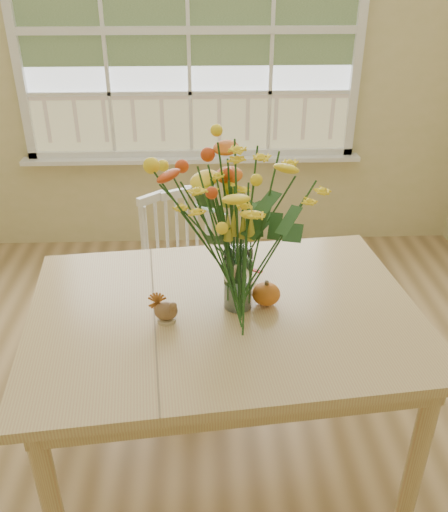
{
  "coord_description": "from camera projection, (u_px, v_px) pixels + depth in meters",
  "views": [
    {
      "loc": [
        0.08,
        -1.57,
        1.97
      ],
      "look_at": [
        0.15,
        0.15,
        1.01
      ],
      "focal_mm": 38.0,
      "sensor_mm": 36.0,
      "label": 1
    }
  ],
  "objects": [
    {
      "name": "window",
      "position": [
        188.0,
        33.0,
        3.52
      ],
      "size": [
        2.42,
        0.12,
        1.74
      ],
      "color": "silver",
      "rests_on": "wall_back"
    },
    {
      "name": "pumpkin",
      "position": [
        266.0,
        295.0,
        2.07
      ],
      "size": [
        0.11,
        0.11,
        0.08
      ],
      "primitive_type": "ellipsoid",
      "color": "#CA6B17",
      "rests_on": "dining_table"
    },
    {
      "name": "dining_table",
      "position": [
        224.0,
        328.0,
        2.11
      ],
      "size": [
        1.58,
        1.2,
        0.79
      ],
      "rotation": [
        0.0,
        0.0,
        0.1
      ],
      "color": "tan",
      "rests_on": "floor"
    },
    {
      "name": "turkey_figurine",
      "position": [
        166.0,
        311.0,
        1.97
      ],
      "size": [
        0.09,
        0.07,
        0.11
      ],
      "rotation": [
        0.0,
        0.0,
        -0.05
      ],
      "color": "#CCB78C",
      "rests_on": "dining_table"
    },
    {
      "name": "floor",
      "position": [
        190.0,
        480.0,
        2.33
      ],
      "size": [
        4.0,
        4.5,
        0.01
      ],
      "primitive_type": "cube",
      "color": "#967548",
      "rests_on": "ground"
    },
    {
      "name": "dark_gourd",
      "position": [
        241.0,
        267.0,
        2.27
      ],
      "size": [
        0.13,
        0.08,
        0.07
      ],
      "color": "#38160F",
      "rests_on": "dining_table"
    },
    {
      "name": "windsor_chair",
      "position": [
        185.0,
        268.0,
        2.89
      ],
      "size": [
        0.55,
        0.54,
        0.9
      ],
      "rotation": [
        0.0,
        0.0,
        0.43
      ],
      "color": "white",
      "rests_on": "floor"
    },
    {
      "name": "wall_back",
      "position": [
        189.0,
        61.0,
        3.64
      ],
      "size": [
        4.0,
        0.02,
        2.7
      ],
      "primitive_type": "cube",
      "color": "#D1C685",
      "rests_on": "floor"
    },
    {
      "name": "flower_vase",
      "position": [
        239.0,
        221.0,
        1.91
      ],
      "size": [
        0.51,
        0.51,
        0.6
      ],
      "color": "white",
      "rests_on": "dining_table"
    }
  ]
}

